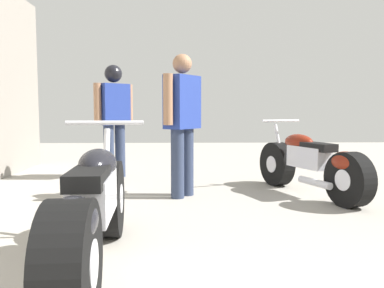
{
  "coord_description": "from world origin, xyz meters",
  "views": [
    {
      "loc": [
        -0.25,
        0.25,
        1.04
      ],
      "look_at": [
        -0.15,
        4.06,
        0.72
      ],
      "focal_mm": 37.65,
      "sensor_mm": 36.0,
      "label": 1
    }
  ],
  "objects_px": {
    "motorcycle_maroon_cruiser": "(92,212)",
    "mechanic_in_blue": "(182,117)",
    "mechanic_with_helmet": "(114,111)",
    "motorcycle_black_naked": "(311,164)"
  },
  "relations": [
    {
      "from": "motorcycle_maroon_cruiser",
      "to": "mechanic_in_blue",
      "type": "relative_size",
      "value": 1.21
    },
    {
      "from": "motorcycle_maroon_cruiser",
      "to": "motorcycle_black_naked",
      "type": "height_order",
      "value": "motorcycle_maroon_cruiser"
    },
    {
      "from": "motorcycle_black_naked",
      "to": "mechanic_with_helmet",
      "type": "xyz_separation_m",
      "value": [
        -2.6,
        1.39,
        0.65
      ]
    },
    {
      "from": "mechanic_with_helmet",
      "to": "motorcycle_maroon_cruiser",
      "type": "bearing_deg",
      "value": -82.78
    },
    {
      "from": "motorcycle_black_naked",
      "to": "mechanic_with_helmet",
      "type": "bearing_deg",
      "value": 151.9
    },
    {
      "from": "motorcycle_maroon_cruiser",
      "to": "mechanic_in_blue",
      "type": "xyz_separation_m",
      "value": [
        0.58,
        2.26,
        0.56
      ]
    },
    {
      "from": "motorcycle_maroon_cruiser",
      "to": "mechanic_in_blue",
      "type": "height_order",
      "value": "mechanic_in_blue"
    },
    {
      "from": "mechanic_in_blue",
      "to": "motorcycle_maroon_cruiser",
      "type": "bearing_deg",
      "value": -104.34
    },
    {
      "from": "motorcycle_maroon_cruiser",
      "to": "motorcycle_black_naked",
      "type": "relative_size",
      "value": 1.09
    },
    {
      "from": "motorcycle_black_naked",
      "to": "mechanic_with_helmet",
      "type": "distance_m",
      "value": 3.01
    }
  ]
}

